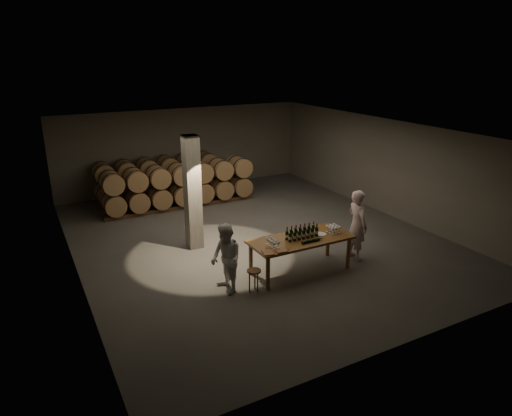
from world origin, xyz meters
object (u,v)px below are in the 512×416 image
tasting_table (301,242)px  stool (254,274)px  notebook_near (282,251)px  person_man (357,225)px  bottle_cluster (302,233)px  person_woman (226,259)px  plate (321,234)px

tasting_table → stool: size_ratio=4.75×
notebook_near → person_man: size_ratio=0.14×
bottle_cluster → notebook_near: 0.99m
notebook_near → tasting_table: bearing=36.1°
notebook_near → person_man: bearing=16.6°
stool → person_woman: (-0.56, 0.30, 0.38)m
bottle_cluster → person_woman: size_ratio=0.52×
tasting_table → plate: size_ratio=9.26×
plate → person_man: (1.15, -0.02, 0.05)m
tasting_table → bottle_cluster: bearing=17.9°
bottle_cluster → person_man: (1.70, -0.06, -0.07)m
bottle_cluster → stool: (-1.55, -0.38, -0.57)m
tasting_table → notebook_near: size_ratio=10.02×
bottle_cluster → plate: 0.56m
bottle_cluster → notebook_near: (-0.86, -0.46, -0.11)m
tasting_table → person_woman: (-2.07, -0.07, 0.03)m
bottle_cluster → stool: size_ratio=1.58×
stool → person_man: person_man is taller
plate → person_man: 1.15m
stool → notebook_near: bearing=-6.7°
tasting_table → bottle_cluster: (0.03, 0.01, 0.23)m
stool → person_man: 3.30m
tasting_table → bottle_cluster: bottle_cluster is taller
stool → person_woman: size_ratio=0.33×
plate → stool: size_ratio=0.51×
tasting_table → plate: (0.58, -0.03, 0.11)m
bottle_cluster → stool: 1.69m
tasting_table → person_man: person_man is taller
bottle_cluster → plate: bottle_cluster is taller
tasting_table → person_woman: size_ratio=1.57×
tasting_table → person_man: size_ratio=1.36×
plate → stool: 2.17m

